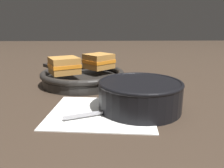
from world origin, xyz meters
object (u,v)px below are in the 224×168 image
object	(u,v)px
skillet	(83,77)
sandwich_near_right	(64,65)
sandwich_near_left	(99,61)
spoon	(123,109)
soup_bowl	(140,93)

from	to	relation	value
skillet	sandwich_near_right	world-z (taller)	sandwich_near_right
skillet	sandwich_near_left	world-z (taller)	sandwich_near_left
spoon	skillet	bearing A→B (deg)	94.07
spoon	sandwich_near_right	xyz separation A→B (m)	(-0.15, 0.20, 0.06)
soup_bowl	skillet	world-z (taller)	soup_bowl
spoon	sandwich_near_left	xyz separation A→B (m)	(-0.06, 0.27, 0.06)
soup_bowl	skillet	distance (m)	0.26
sandwich_near_right	sandwich_near_left	bearing A→B (deg)	36.43
sandwich_near_right	spoon	bearing A→B (deg)	-52.20
soup_bowl	spoon	distance (m)	0.05
soup_bowl	sandwich_near_right	bearing A→B (deg)	136.78
skillet	sandwich_near_right	size ratio (longest dim) A/B	2.93
spoon	sandwich_near_right	distance (m)	0.26
skillet	sandwich_near_left	bearing A→B (deg)	34.43
spoon	sandwich_near_right	bearing A→B (deg)	107.62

